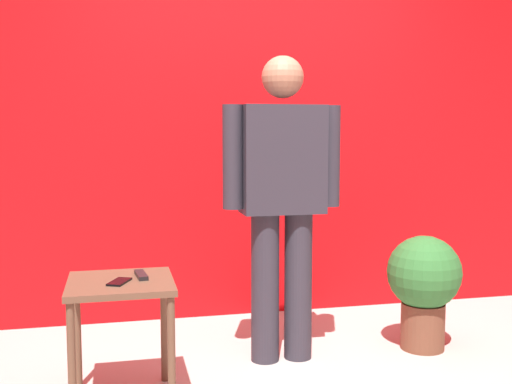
# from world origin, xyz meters

# --- Properties ---
(back_wall_red) EXTENTS (5.16, 0.12, 2.68)m
(back_wall_red) POSITION_xyz_m (0.00, 1.54, 1.34)
(back_wall_red) COLOR red
(back_wall_red) RESTS_ON ground_plane
(standing_person) EXTENTS (0.68, 0.25, 1.72)m
(standing_person) POSITION_xyz_m (-0.07, 0.58, 0.96)
(standing_person) COLOR #2D2D38
(standing_person) RESTS_ON ground_plane
(side_table) EXTENTS (0.49, 0.49, 0.60)m
(side_table) POSITION_xyz_m (-0.97, 0.20, 0.50)
(side_table) COLOR brown
(side_table) RESTS_ON ground_plane
(cell_phone) EXTENTS (0.12, 0.16, 0.01)m
(cell_phone) POSITION_xyz_m (-0.97, 0.16, 0.61)
(cell_phone) COLOR black
(cell_phone) RESTS_ON side_table
(tv_remote) EXTENTS (0.06, 0.17, 0.02)m
(tv_remote) POSITION_xyz_m (-0.87, 0.25, 0.61)
(tv_remote) COLOR black
(tv_remote) RESTS_ON side_table
(potted_plant) EXTENTS (0.44, 0.44, 0.69)m
(potted_plant) POSITION_xyz_m (0.80, 0.55, 0.41)
(potted_plant) COLOR brown
(potted_plant) RESTS_ON ground_plane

